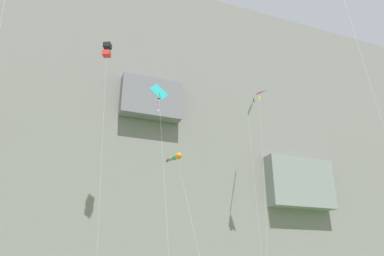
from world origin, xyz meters
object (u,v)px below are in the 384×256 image
kite_diamond_upper_left (159,96)px  kite_windsock_low_right (175,158)px  kite_delta_near_cliff (258,100)px  kite_box_mid_right (107,50)px  kite_banner_upper_mid (251,112)px

kite_diamond_upper_left → kite_windsock_low_right: kite_diamond_upper_left is taller
kite_delta_near_cliff → kite_box_mid_right: 22.56m
kite_delta_near_cliff → kite_diamond_upper_left: bearing=-153.9°
kite_windsock_low_right → kite_banner_upper_mid: 20.46m
kite_delta_near_cliff → kite_banner_upper_mid: size_ratio=0.98×
kite_diamond_upper_left → kite_banner_upper_mid: size_ratio=0.77×
kite_box_mid_right → kite_windsock_low_right: size_ratio=1.96×
kite_delta_near_cliff → kite_diamond_upper_left: kite_delta_near_cliff is taller
kite_delta_near_cliff → kite_box_mid_right: kite_box_mid_right is taller
kite_delta_near_cliff → kite_banner_upper_mid: bearing=71.7°
kite_box_mid_right → kite_diamond_upper_left: 13.89m
kite_delta_near_cliff → kite_diamond_upper_left: (-17.31, -8.47, -6.49)m
kite_diamond_upper_left → kite_box_mid_right: bearing=120.6°
kite_delta_near_cliff → kite_box_mid_right: size_ratio=0.89×
kite_box_mid_right → kite_windsock_low_right: 17.20m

